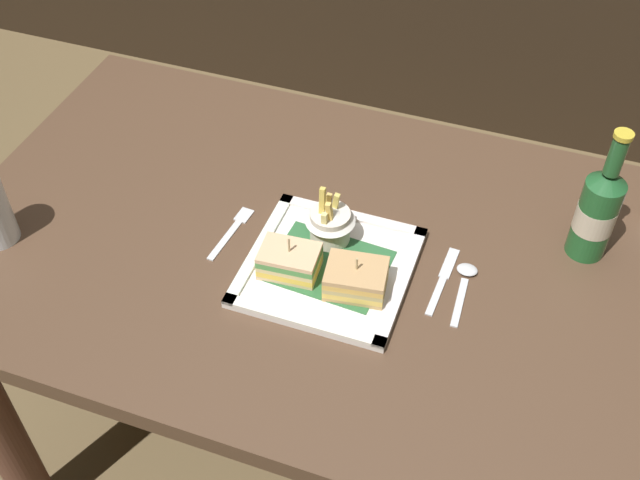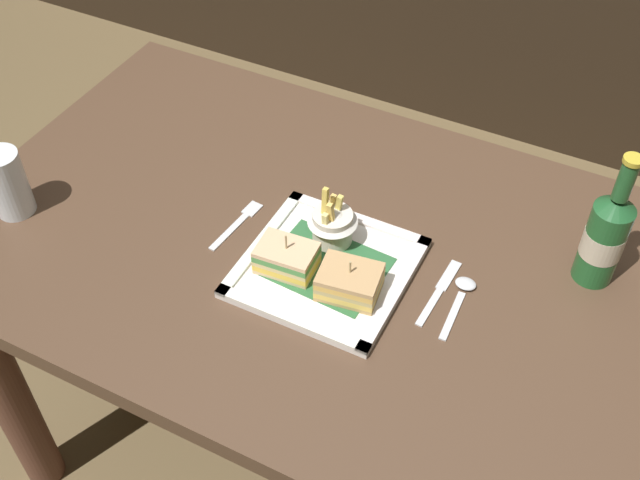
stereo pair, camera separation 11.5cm
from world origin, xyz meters
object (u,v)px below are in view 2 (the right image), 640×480
at_px(spoon, 462,292).
at_px(square_plate, 326,268).
at_px(sandwich_half_right, 349,282).
at_px(beer_bottle, 605,236).
at_px(knife, 440,289).
at_px(water_glass, 9,187).
at_px(sandwich_half_left, 287,258).
at_px(fries_cup, 332,222).
at_px(fork, 239,222).
at_px(dining_table, 314,297).

bearing_deg(spoon, square_plate, -166.30).
relative_size(sandwich_half_right, beer_bottle, 0.42).
xyz_separation_m(square_plate, sandwich_half_right, (0.06, -0.03, 0.03)).
relative_size(square_plate, knife, 1.72).
distance_m(square_plate, water_glass, 0.58).
xyz_separation_m(sandwich_half_left, sandwich_half_right, (0.11, -0.00, -0.00)).
bearing_deg(water_glass, fries_cup, 18.36).
bearing_deg(water_glass, sandwich_half_left, 9.84).
distance_m(fries_cup, fork, 0.18).
xyz_separation_m(sandwich_half_right, fork, (-0.25, 0.06, -0.03)).
distance_m(beer_bottle, spoon, 0.24).
bearing_deg(fries_cup, square_plate, -72.25).
relative_size(sandwich_half_left, sandwich_half_right, 0.94).
bearing_deg(sandwich_half_right, fork, 165.61).
xyz_separation_m(water_glass, knife, (0.75, 0.17, -0.05)).
relative_size(beer_bottle, fork, 1.82).
height_order(beer_bottle, water_glass, beer_bottle).
relative_size(water_glass, knife, 0.81).
xyz_separation_m(sandwich_half_left, beer_bottle, (0.45, 0.22, 0.06)).
xyz_separation_m(dining_table, spoon, (0.27, 0.01, 0.15)).
distance_m(square_plate, fork, 0.19).
distance_m(sandwich_half_right, fork, 0.26).
height_order(dining_table, square_plate, square_plate).
bearing_deg(spoon, dining_table, -178.85).
bearing_deg(dining_table, knife, -0.52).
distance_m(dining_table, square_plate, 0.17).
distance_m(fries_cup, beer_bottle, 0.44).
distance_m(dining_table, fork, 0.20).
bearing_deg(fork, dining_table, 6.94).
relative_size(sandwich_half_right, fork, 0.77).
xyz_separation_m(sandwich_half_left, knife, (0.24, 0.08, -0.03)).
height_order(sandwich_half_left, fries_cup, fries_cup).
relative_size(fork, knife, 0.89).
distance_m(sandwich_half_left, fork, 0.15).
bearing_deg(water_glass, sandwich_half_right, 8.06).
height_order(knife, spoon, spoon).
xyz_separation_m(square_plate, water_glass, (-0.56, -0.12, 0.05)).
height_order(square_plate, sandwich_half_right, sandwich_half_right).
height_order(sandwich_half_right, fork, sandwich_half_right).
relative_size(dining_table, fork, 9.16).
relative_size(water_glass, fork, 0.92).
height_order(dining_table, fries_cup, fries_cup).
height_order(fries_cup, beer_bottle, beer_bottle).
height_order(sandwich_half_left, sandwich_half_right, sandwich_half_left).
bearing_deg(dining_table, beer_bottle, 17.72).
bearing_deg(sandwich_half_left, dining_table, 84.19).
bearing_deg(fork, spoon, 3.15).
bearing_deg(sandwich_half_left, beer_bottle, 26.16).
xyz_separation_m(fries_cup, knife, (0.20, -0.01, -0.05)).
height_order(fries_cup, knife, fries_cup).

